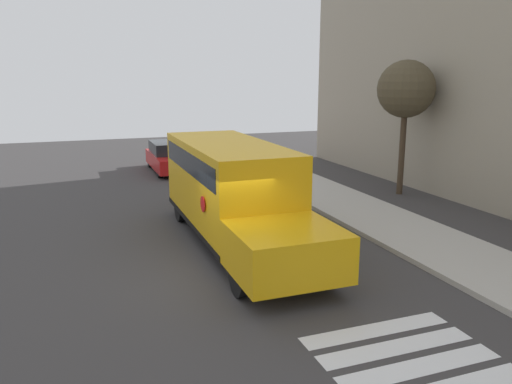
{
  "coord_description": "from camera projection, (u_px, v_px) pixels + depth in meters",
  "views": [
    {
      "loc": [
        11.99,
        -3.42,
        4.99
      ],
      "look_at": [
        -1.47,
        1.55,
        1.65
      ],
      "focal_mm": 35.0,
      "sensor_mm": 36.0,
      "label": 1
    }
  ],
  "objects": [
    {
      "name": "school_bus",
      "position": [
        233.0,
        187.0,
        15.18
      ],
      "size": [
        9.09,
        2.57,
        3.0
      ],
      "color": "#EAA80F",
      "rests_on": "ground"
    },
    {
      "name": "parked_car",
      "position": [
        169.0,
        157.0,
        26.71
      ],
      "size": [
        4.78,
        1.86,
        1.56
      ],
      "color": "red",
      "rests_on": "ground"
    },
    {
      "name": "crosswalk_stripes",
      "position": [
        433.0,
        378.0,
        8.44
      ],
      "size": [
        4.0,
        3.2,
        0.01
      ],
      "color": "white",
      "rests_on": "ground"
    },
    {
      "name": "sidewalk_strip",
      "position": [
        422.0,
        239.0,
        15.42
      ],
      "size": [
        44.0,
        3.0,
        0.15
      ],
      "color": "#B2ADA3",
      "rests_on": "ground"
    },
    {
      "name": "ground_plane",
      "position": [
        221.0,
        269.0,
        13.24
      ],
      "size": [
        60.0,
        60.0,
        0.0
      ],
      "primitive_type": "plane",
      "color": "#3A3838"
    },
    {
      "name": "tree_far_sidewalk",
      "position": [
        406.0,
        90.0,
        20.69
      ],
      "size": [
        2.38,
        2.38,
        5.66
      ],
      "color": "#423323",
      "rests_on": "ground"
    }
  ]
}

